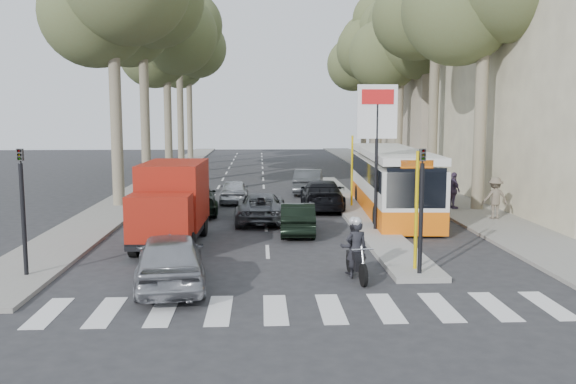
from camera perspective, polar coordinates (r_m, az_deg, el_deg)
The scene contains 27 objects.
ground at distance 18.31m, azimuth 1.00°, elevation -6.98°, with size 120.00×120.00×0.00m, color #28282B.
sidewalk_right at distance 44.03m, azimuth 10.13°, elevation 1.41°, with size 3.20×70.00×0.12m, color gray.
median_left at distance 46.43m, azimuth -11.16°, elevation 1.69°, with size 2.40×64.00×0.12m, color gray.
traffic_island at distance 29.38m, azimuth 5.96°, elevation -1.40°, with size 1.50×26.00×0.16m, color gray.
building_far at distance 54.43m, azimuth 15.41°, elevation 10.75°, with size 11.00×20.00×16.00m, color #B7A88E.
billboard at distance 23.14m, azimuth 8.31°, elevation 5.23°, with size 1.50×12.10×5.60m.
traffic_light_island at distance 16.91m, azimuth 12.41°, elevation 0.23°, with size 0.16×0.41×3.60m.
traffic_light_left at distance 18.02m, azimuth -23.65°, elevation 0.22°, with size 0.16×0.41×3.60m.
tree_l_b at distance 38.98m, azimuth -13.31°, elevation 16.82°, with size 7.40×7.20×14.88m.
tree_l_c at distance 46.62m, azimuth -11.17°, elevation 14.00°, with size 7.40×7.20×13.71m.
tree_l_d at distance 54.71m, azimuth -10.06°, elevation 14.84°, with size 7.40×7.20×15.66m.
tree_l_e at distance 62.50m, azimuth -9.17°, elevation 12.95°, with size 7.40×7.20×14.49m.
tree_r_c at distance 45.27m, azimuth 10.63°, elevation 13.78°, with size 7.40×7.20×13.32m.
tree_r_d at distance 53.22m, azimuth 8.74°, elevation 14.33°, with size 7.40×7.20×14.88m.
tree_r_e at distance 60.99m, azimuth 7.31°, elevation 12.80°, with size 7.40×7.20×14.10m.
silver_hatchback at distance 16.32m, azimuth -10.96°, elevation -6.19°, with size 1.76×4.38×1.49m, color #9A9BA1.
dark_hatchback at distance 23.08m, azimuth 0.91°, elevation -2.47°, with size 1.26×3.61×1.19m, color black.
queue_car_a at distance 25.64m, azimuth -2.55°, elevation -1.44°, with size 2.04×4.43×1.23m, color #4F5257.
queue_car_b at distance 28.93m, azimuth 3.19°, elevation -0.25°, with size 1.98×4.88×1.42m, color black.
queue_car_c at distance 31.24m, azimuth -5.06°, elevation 0.09°, with size 1.42×3.52×1.20m, color #ADB0B5.
queue_car_d at distance 34.67m, azimuth 1.94°, elevation 1.01°, with size 1.49×4.27×1.41m, color #484B4F.
queue_car_e at distance 28.04m, azimuth -8.68°, elevation -0.62°, with size 1.92×4.72×1.37m, color black.
red_truck at distance 21.49m, azimuth -10.81°, elevation -0.90°, with size 2.19×5.37×2.83m.
city_bus at distance 27.91m, azimuth 9.64°, elevation 1.14°, with size 3.06×11.37×2.97m.
motorcycle at distance 17.05m, azimuth 6.27°, elevation -5.36°, with size 0.78×2.05×1.74m.
pedestrian_near at distance 29.38m, azimuth 15.22°, elevation 0.14°, with size 1.00×0.49×1.71m, color #463753.
pedestrian_far at distance 27.12m, azimuth 18.80°, elevation -0.52°, with size 1.14×0.50×1.76m, color #685D4E.
Camera 1 is at (-1.15, -17.70, 4.53)m, focal length 38.00 mm.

